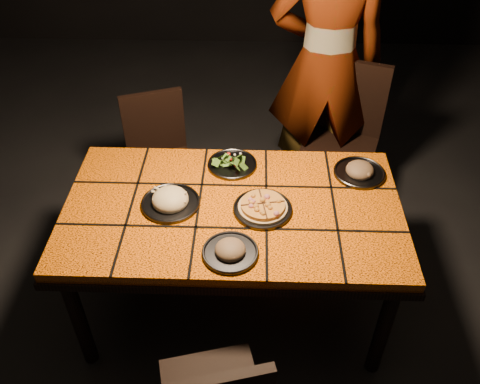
{
  "coord_description": "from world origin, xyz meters",
  "views": [
    {
      "loc": [
        0.1,
        -1.78,
        2.37
      ],
      "look_at": [
        0.03,
        0.02,
        0.82
      ],
      "focal_mm": 38.0,
      "sensor_mm": 36.0,
      "label": 1
    }
  ],
  "objects_px": {
    "chair_far_right": "(343,130)",
    "plate_pizza": "(263,208)",
    "diner": "(326,63)",
    "dining_table": "(233,218)",
    "plate_pasta": "(170,201)",
    "chair_far_left": "(159,151)"
  },
  "relations": [
    {
      "from": "chair_far_right",
      "to": "plate_pasta",
      "type": "height_order",
      "value": "chair_far_right"
    },
    {
      "from": "diner",
      "to": "plate_pasta",
      "type": "bearing_deg",
      "value": 52.66
    },
    {
      "from": "dining_table",
      "to": "plate_pasta",
      "type": "relative_size",
      "value": 5.79
    },
    {
      "from": "chair_far_right",
      "to": "plate_pizza",
      "type": "height_order",
      "value": "chair_far_right"
    },
    {
      "from": "chair_far_left",
      "to": "plate_pasta",
      "type": "xyz_separation_m",
      "value": [
        0.21,
        -0.79,
        0.29
      ]
    },
    {
      "from": "chair_far_right",
      "to": "plate_pizza",
      "type": "relative_size",
      "value": 3.56
    },
    {
      "from": "chair_far_left",
      "to": "chair_far_right",
      "type": "relative_size",
      "value": 0.86
    },
    {
      "from": "diner",
      "to": "chair_far_right",
      "type": "bearing_deg",
      "value": 138.06
    },
    {
      "from": "chair_far_left",
      "to": "plate_pizza",
      "type": "xyz_separation_m",
      "value": [
        0.64,
        -0.82,
        0.28
      ]
    },
    {
      "from": "diner",
      "to": "plate_pizza",
      "type": "bearing_deg",
      "value": 71.04
    },
    {
      "from": "dining_table",
      "to": "diner",
      "type": "bearing_deg",
      "value": 64.07
    },
    {
      "from": "chair_far_right",
      "to": "diner",
      "type": "relative_size",
      "value": 0.51
    },
    {
      "from": "diner",
      "to": "plate_pasta",
      "type": "distance_m",
      "value": 1.35
    },
    {
      "from": "chair_far_right",
      "to": "plate_pizza",
      "type": "bearing_deg",
      "value": -99.35
    },
    {
      "from": "chair_far_left",
      "to": "diner",
      "type": "height_order",
      "value": "diner"
    },
    {
      "from": "dining_table",
      "to": "plate_pizza",
      "type": "xyz_separation_m",
      "value": [
        0.14,
        -0.03,
        0.1
      ]
    },
    {
      "from": "chair_far_left",
      "to": "diner",
      "type": "bearing_deg",
      "value": -4.78
    },
    {
      "from": "dining_table",
      "to": "chair_far_right",
      "type": "distance_m",
      "value": 1.15
    },
    {
      "from": "diner",
      "to": "plate_pizza",
      "type": "relative_size",
      "value": 6.92
    },
    {
      "from": "plate_pasta",
      "to": "chair_far_right",
      "type": "bearing_deg",
      "value": 44.52
    },
    {
      "from": "chair_far_left",
      "to": "plate_pizza",
      "type": "bearing_deg",
      "value": -71.64
    },
    {
      "from": "dining_table",
      "to": "chair_far_right",
      "type": "relative_size",
      "value": 1.64
    }
  ]
}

